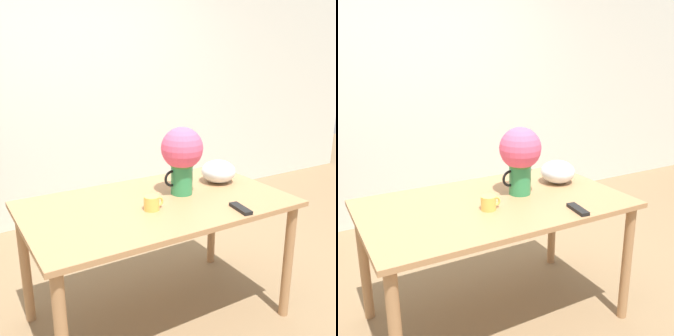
{
  "view_description": "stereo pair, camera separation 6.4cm",
  "coord_description": "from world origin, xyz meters",
  "views": [
    {
      "loc": [
        -1.09,
        -1.91,
        1.63
      ],
      "look_at": [
        0.06,
        0.01,
        0.97
      ],
      "focal_mm": 42.0,
      "sensor_mm": 36.0,
      "label": 1
    },
    {
      "loc": [
        -1.03,
        -1.94,
        1.63
      ],
      "look_at": [
        0.06,
        0.01,
        0.97
      ],
      "focal_mm": 42.0,
      "sensor_mm": 36.0,
      "label": 2
    }
  ],
  "objects": [
    {
      "name": "coffee_mug",
      "position": [
        -0.13,
        -0.13,
        0.83
      ],
      "size": [
        0.12,
        0.09,
        0.08
      ],
      "color": "gold",
      "rests_on": "table"
    },
    {
      "name": "wall_back",
      "position": [
        0.0,
        1.81,
        1.3
      ],
      "size": [
        8.0,
        0.05,
        2.6
      ],
      "color": "silver",
      "rests_on": "ground_plane"
    },
    {
      "name": "white_bowl",
      "position": [
        0.48,
        0.07,
        0.86
      ],
      "size": [
        0.23,
        0.23,
        0.15
      ],
      "color": "silver",
      "rests_on": "table"
    },
    {
      "name": "flower_vase",
      "position": [
        0.15,
        0.01,
        1.04
      ],
      "size": [
        0.25,
        0.25,
        0.42
      ],
      "color": "#2D844C",
      "rests_on": "table"
    },
    {
      "name": "table",
      "position": [
        -0.04,
        -0.03,
        0.69
      ],
      "size": [
        1.53,
        0.9,
        0.79
      ],
      "color": "#A3754C",
      "rests_on": "ground_plane"
    },
    {
      "name": "remote_control",
      "position": [
        0.29,
        -0.38,
        0.8
      ],
      "size": [
        0.07,
        0.17,
        0.02
      ],
      "color": "black",
      "rests_on": "table"
    },
    {
      "name": "ground_plane",
      "position": [
        0.0,
        0.0,
        0.0
      ],
      "size": [
        12.0,
        12.0,
        0.0
      ],
      "primitive_type": "plane",
      "color": "#7F6647"
    }
  ]
}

